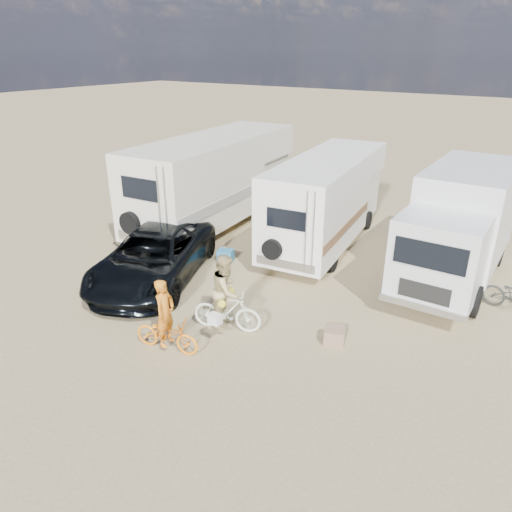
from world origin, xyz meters
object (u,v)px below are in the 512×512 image
Objects in this scene: rv_main at (327,202)px; cooler at (226,255)px; rv_left at (214,182)px; bike_man at (167,334)px; box_truck at (458,229)px; crate at (334,335)px; bike_woman at (227,311)px; rider_woman at (227,297)px; rider_man at (165,319)px; dark_suv at (154,256)px.

cooler is (-1.99, -3.28, -1.35)m from rv_main.
rv_left reaches higher than bike_man.
box_truck is at bearing 5.58° from cooler.
bike_man is at bearing -141.76° from crate.
box_truck is 3.97× the size of bike_man.
bike_woman is at bearing -35.29° from bike_man.
rider_man is at bearing 138.02° from rider_woman.
box_truck reaches higher than dark_suv.
rider_woman is at bearing -92.28° from rv_main.
rider_man is (0.00, 0.00, 0.39)m from bike_man.
bike_woman is (3.54, -1.04, -0.24)m from dark_suv.
bike_man reaches higher than crate.
rv_main is at bearing 172.67° from box_truck.
rider_woman reaches higher than dark_suv.
rv_left reaches higher than dark_suv.
bike_woman is (0.59, -6.60, -1.02)m from rv_main.
rv_left is at bearing 21.61° from rider_woman.
bike_woman is 1.63m from rider_man.
cooler is at bearing -128.56° from rv_main.
rider_woman is 3.70× the size of cooler.
rv_main is 4.56m from box_truck.
bike_woman is (5.13, -6.03, -1.18)m from rv_left.
bike_man is 3.39× the size of crate.
bike_woman reaches higher than crate.
rider_man is at bearing -121.69° from box_truck.
dark_suv is at bearing -146.61° from box_truck.
rider_man is 3.42× the size of crate.
bike_man is 3.21× the size of cooler.
bike_woman is 3.69× the size of crate.
crate is at bearing -87.37° from rider_woman.
rv_left is 4.47× the size of rider_woman.
rv_main is at bearing 41.62° from cooler.
crate is at bearing -63.87° from bike_man.
rv_main reaches higher than cooler.
bike_man is at bearing -85.14° from cooler.
box_truck is at bearing -51.87° from rider_woman.
cooler is (-2.57, 3.32, -0.33)m from bike_woman.
rv_main reaches higher than crate.
rv_left is 1.29× the size of box_truck.
rider_man is 4.00m from crate.
bike_man reaches higher than cooler.
rv_main reaches higher than bike_woman.
rv_left reaches higher than box_truck.
rv_left reaches higher than crate.
rv_left is at bearing 18.84° from rider_man.
box_truck is 8.84m from rider_man.
bike_man is 0.92× the size of bike_woman.
dark_suv is 3.70m from bike_woman.
bike_man is 0.99× the size of rider_man.
box_truck is 7.30m from bike_woman.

